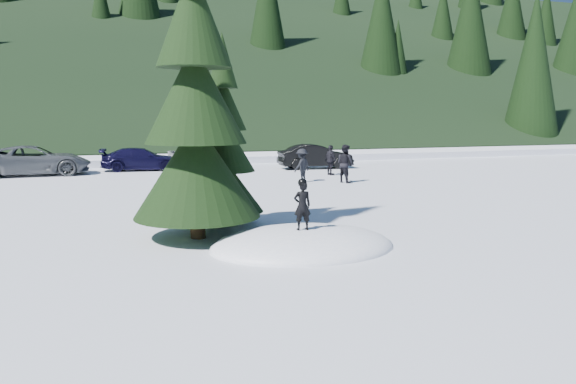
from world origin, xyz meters
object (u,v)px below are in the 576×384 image
object	(u,v)px
adult_1	(331,160)
car_3	(141,159)
spruce_tall	(195,107)
adult_0	(345,164)
adult_2	(302,165)
spruce_short	(224,152)
car_5	(315,156)
child_skier	(302,206)
car_4	(201,155)
car_2	(34,160)

from	to	relation	value
adult_1	car_3	world-z (taller)	adult_1
spruce_tall	adult_0	bearing A→B (deg)	48.47
adult_2	car_3	bearing A→B (deg)	-82.88
adult_2	adult_0	bearing A→B (deg)	123.29
spruce_short	car_5	bearing A→B (deg)	59.94
spruce_tall	child_skier	world-z (taller)	spruce_tall
adult_0	car_3	size ratio (longest dim) A/B	0.40
spruce_tall	car_3	size ratio (longest dim) A/B	1.97
car_3	adult_0	bearing A→B (deg)	-130.21
adult_2	car_4	size ratio (longest dim) A/B	0.40
car_2	car_3	bearing A→B (deg)	-84.35
spruce_tall	spruce_short	size ratio (longest dim) A/B	1.60
spruce_short	child_skier	world-z (taller)	spruce_short
spruce_tall	car_4	size ratio (longest dim) A/B	2.20
spruce_tall	adult_0	xyz separation A→B (m)	(8.38, 9.46, -2.44)
child_skier	adult_0	size ratio (longest dim) A/B	0.64
car_5	spruce_short	bearing A→B (deg)	152.89
car_3	car_5	distance (m)	9.84
spruce_short	car_3	size ratio (longest dim) A/B	1.23
adult_1	car_3	xyz separation A→B (m)	(-9.09, 5.58, -0.14)
adult_0	adult_1	distance (m)	3.14
adult_0	adult_2	world-z (taller)	adult_0
car_5	adult_1	bearing A→B (deg)	174.31
car_3	car_4	world-z (taller)	car_4
adult_2	car_2	world-z (taller)	adult_2
car_5	child_skier	bearing A→B (deg)	160.74
child_skier	adult_1	xyz separation A→B (m)	(6.86, 14.57, -0.27)
spruce_tall	car_5	world-z (taller)	spruce_tall
spruce_tall	adult_1	distance (m)	15.62
adult_2	car_4	xyz separation A→B (m)	(-3.11, 9.15, -0.11)
car_3	car_4	distance (m)	3.81
child_skier	car_3	distance (m)	20.28
spruce_short	adult_1	xyz separation A→B (m)	(7.96, 11.14, -1.33)
adult_0	car_5	xyz separation A→B (m)	(1.12, 6.62, -0.18)
spruce_short	car_2	size ratio (longest dim) A/B	0.97
child_skier	spruce_tall	bearing A→B (deg)	-41.14
spruce_tall	adult_0	world-z (taller)	spruce_tall
spruce_tall	car_3	xyz separation A→B (m)	(-0.13, 18.12, -2.69)
adult_1	car_5	world-z (taller)	adult_1
adult_1	car_2	size ratio (longest dim) A/B	0.28
spruce_tall	car_2	xyz separation A→B (m)	(-5.52, 17.36, -2.55)
adult_0	car_5	distance (m)	6.71
adult_2	car_3	world-z (taller)	adult_2
adult_2	car_5	size ratio (longest dim) A/B	0.37
child_skier	adult_1	world-z (taller)	child_skier
adult_1	car_4	world-z (taller)	adult_1
car_5	adult_2	bearing A→B (deg)	156.19
child_skier	adult_0	distance (m)	13.09
car_5	car_3	bearing A→B (deg)	80.97
spruce_tall	spruce_short	xyz separation A→B (m)	(1.00, 1.40, -1.22)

